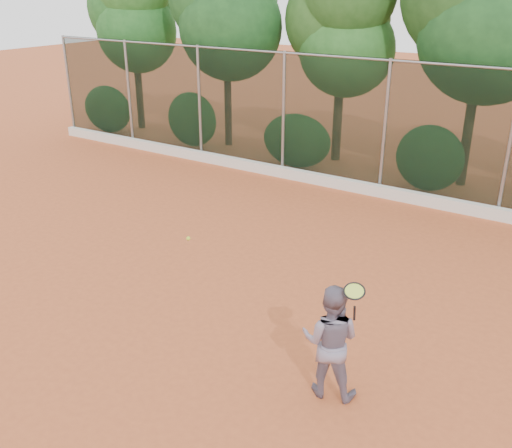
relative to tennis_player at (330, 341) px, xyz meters
The scene contains 7 objects.
ground 2.74m from the tennis_player, 159.03° to the left, with size 80.00×80.00×0.00m, color #C2592D.
concrete_curb 8.16m from the tennis_player, 107.48° to the left, with size 24.00×0.20×0.30m, color silver.
tennis_player is the anchor object (origin of this frame).
chainlink_fence 8.37m from the tennis_player, 107.11° to the left, with size 24.09×0.09×3.50m.
foliage_backdrop 10.96m from the tennis_player, 106.78° to the left, with size 23.70×3.63×7.55m.
tennis_racket 0.86m from the tennis_player, ahead, with size 0.35×0.34×0.55m.
tennis_ball_in_flight 2.46m from the tennis_player, behind, with size 0.06×0.06×0.06m.
Camera 1 is at (5.09, -6.78, 5.19)m, focal length 40.00 mm.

